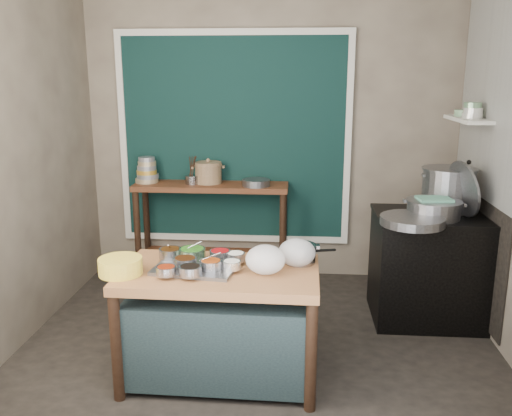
# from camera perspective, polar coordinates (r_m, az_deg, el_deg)

# --- Properties ---
(floor) EXTENTS (3.50, 3.00, 0.02)m
(floor) POSITION_cam_1_polar(r_m,az_deg,el_deg) (4.18, 0.32, -14.14)
(floor) COLOR #2B2621
(floor) RESTS_ON ground
(back_wall) EXTENTS (3.50, 0.02, 2.80)m
(back_wall) POSITION_cam_1_polar(r_m,az_deg,el_deg) (5.22, 1.57, 7.81)
(back_wall) COLOR gray
(back_wall) RESTS_ON floor
(left_wall) EXTENTS (0.02, 3.00, 2.80)m
(left_wall) POSITION_cam_1_polar(r_m,az_deg,el_deg) (4.24, -24.24, 5.17)
(left_wall) COLOR gray
(left_wall) RESTS_ON floor
(curtain_panel) EXTENTS (2.10, 0.02, 1.90)m
(curtain_panel) POSITION_cam_1_polar(r_m,az_deg,el_deg) (5.22, -2.33, 7.24)
(curtain_panel) COLOR black
(curtain_panel) RESTS_ON back_wall
(curtain_frame) EXTENTS (2.22, 0.03, 2.02)m
(curtain_frame) POSITION_cam_1_polar(r_m,az_deg,el_deg) (5.21, -2.34, 7.23)
(curtain_frame) COLOR beige
(curtain_frame) RESTS_ON back_wall
(tile_panel) EXTENTS (0.02, 1.70, 1.70)m
(tile_panel) POSITION_cam_1_polar(r_m,az_deg,el_deg) (4.48, 24.16, 11.39)
(tile_panel) COLOR #B2B2AA
(tile_panel) RESTS_ON right_wall
(soot_patch) EXTENTS (0.01, 1.30, 1.30)m
(soot_patch) POSITION_cam_1_polar(r_m,az_deg,el_deg) (4.74, 22.46, -2.52)
(soot_patch) COLOR black
(soot_patch) RESTS_ON right_wall
(wall_shelf) EXTENTS (0.22, 0.70, 0.03)m
(wall_shelf) POSITION_cam_1_polar(r_m,az_deg,el_deg) (4.74, 21.46, 8.67)
(wall_shelf) COLOR beige
(wall_shelf) RESTS_ON right_wall
(prep_table) EXTENTS (1.26, 0.74, 0.75)m
(prep_table) POSITION_cam_1_polar(r_m,az_deg,el_deg) (3.60, -3.75, -12.10)
(prep_table) COLOR #9A6338
(prep_table) RESTS_ON floor
(back_counter) EXTENTS (1.45, 0.40, 0.95)m
(back_counter) POSITION_cam_1_polar(r_m,az_deg,el_deg) (5.24, -4.65, -2.55)
(back_counter) COLOR #582E19
(back_counter) RESTS_ON floor
(stove_block) EXTENTS (0.90, 0.68, 0.85)m
(stove_block) POSITION_cam_1_polar(r_m,az_deg,el_deg) (4.62, 17.89, -6.11)
(stove_block) COLOR black
(stove_block) RESTS_ON floor
(stove_top) EXTENTS (0.92, 0.69, 0.03)m
(stove_top) POSITION_cam_1_polar(r_m,az_deg,el_deg) (4.50, 18.30, -0.83)
(stove_top) COLOR black
(stove_top) RESTS_ON stove_block
(condiment_tray) EXTENTS (0.55, 0.43, 0.02)m
(condiment_tray) POSITION_cam_1_polar(r_m,az_deg,el_deg) (3.48, -6.34, -6.24)
(condiment_tray) COLOR gray
(condiment_tray) RESTS_ON prep_table
(condiment_bowls) EXTENTS (0.57, 0.46, 0.07)m
(condiment_bowls) POSITION_cam_1_polar(r_m,az_deg,el_deg) (3.49, -6.20, -5.45)
(condiment_bowls) COLOR gray
(condiment_bowls) RESTS_ON condiment_tray
(yellow_basin) EXTENTS (0.29, 0.29, 0.10)m
(yellow_basin) POSITION_cam_1_polar(r_m,az_deg,el_deg) (3.46, -14.08, -5.95)
(yellow_basin) COLOR yellow
(yellow_basin) RESTS_ON prep_table
(saucepan) EXTENTS (0.27, 0.27, 0.12)m
(saucepan) POSITION_cam_1_polar(r_m,az_deg,el_deg) (3.57, 4.62, -4.80)
(saucepan) COLOR gray
(saucepan) RESTS_ON prep_table
(plastic_bag_a) EXTENTS (0.27, 0.24, 0.19)m
(plastic_bag_a) POSITION_cam_1_polar(r_m,az_deg,el_deg) (3.35, 1.00, -5.45)
(plastic_bag_a) COLOR white
(plastic_bag_a) RESTS_ON prep_table
(plastic_bag_b) EXTENTS (0.27, 0.25, 0.18)m
(plastic_bag_b) POSITION_cam_1_polar(r_m,az_deg,el_deg) (3.50, 4.32, -4.69)
(plastic_bag_b) COLOR white
(plastic_bag_b) RESTS_ON prep_table
(bowl_stack) EXTENTS (0.22, 0.22, 0.24)m
(bowl_stack) POSITION_cam_1_polar(r_m,az_deg,el_deg) (5.27, -11.37, 3.81)
(bowl_stack) COLOR tan
(bowl_stack) RESTS_ON back_counter
(utensil_cup) EXTENTS (0.16, 0.16, 0.08)m
(utensil_cup) POSITION_cam_1_polar(r_m,az_deg,el_deg) (5.13, -6.70, 2.98)
(utensil_cup) COLOR gray
(utensil_cup) RESTS_ON back_counter
(ceramic_crock) EXTENTS (0.32, 0.32, 0.18)m
(ceramic_crock) POSITION_cam_1_polar(r_m,az_deg,el_deg) (5.15, -5.04, 3.62)
(ceramic_crock) COLOR olive
(ceramic_crock) RESTS_ON back_counter
(wide_bowl) EXTENTS (0.33, 0.33, 0.06)m
(wide_bowl) POSITION_cam_1_polar(r_m,az_deg,el_deg) (5.00, 0.01, 2.68)
(wide_bowl) COLOR gray
(wide_bowl) RESTS_ON back_counter
(stock_pot) EXTENTS (0.54, 0.54, 0.35)m
(stock_pot) POSITION_cam_1_polar(r_m,az_deg,el_deg) (4.64, 19.57, 1.89)
(stock_pot) COLOR gray
(stock_pot) RESTS_ON stove_top
(pot_lid) EXTENTS (0.21, 0.46, 0.44)m
(pot_lid) POSITION_cam_1_polar(r_m,az_deg,el_deg) (4.45, 21.02, 1.88)
(pot_lid) COLOR gray
(pot_lid) RESTS_ON stove_top
(steamer) EXTENTS (0.52, 0.52, 0.14)m
(steamer) POSITION_cam_1_polar(r_m,az_deg,el_deg) (4.37, 18.19, -0.10)
(steamer) COLOR gray
(steamer) RESTS_ON stove_top
(green_cloth) EXTENTS (0.26, 0.21, 0.02)m
(green_cloth) POSITION_cam_1_polar(r_m,az_deg,el_deg) (4.35, 18.26, 0.91)
(green_cloth) COLOR #5DA87B
(green_cloth) RESTS_ON steamer
(shallow_pan) EXTENTS (0.62, 0.62, 0.06)m
(shallow_pan) POSITION_cam_1_polar(r_m,az_deg,el_deg) (4.13, 16.13, -1.29)
(shallow_pan) COLOR gray
(shallow_pan) RESTS_ON stove_top
(shelf_bowl_stack) EXTENTS (0.16, 0.16, 0.13)m
(shelf_bowl_stack) POSITION_cam_1_polar(r_m,az_deg,el_deg) (4.64, 21.89, 9.46)
(shelf_bowl_stack) COLOR silver
(shelf_bowl_stack) RESTS_ON wall_shelf
(shelf_bowl_green) EXTENTS (0.16, 0.16, 0.05)m
(shelf_bowl_green) POSITION_cam_1_polar(r_m,az_deg,el_deg) (4.88, 21.00, 9.32)
(shelf_bowl_green) COLOR gray
(shelf_bowl_green) RESTS_ON wall_shelf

